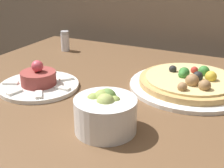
{
  "coord_description": "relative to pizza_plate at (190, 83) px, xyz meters",
  "views": [
    {
      "loc": [
        0.24,
        -0.2,
        1.12
      ],
      "look_at": [
        -0.07,
        0.41,
        0.84
      ],
      "focal_mm": 50.0,
      "sensor_mm": 36.0,
      "label": 1
    }
  ],
  "objects": [
    {
      "name": "dining_table",
      "position": [
        -0.08,
        -0.13,
        -0.13
      ],
      "size": [
        1.16,
        0.87,
        0.8
      ],
      "color": "brown",
      "rests_on": "ground_plane"
    },
    {
      "name": "small_bowl",
      "position": [
        -0.1,
        -0.29,
        0.02
      ],
      "size": [
        0.12,
        0.12,
        0.08
      ],
      "color": "white",
      "rests_on": "dining_table"
    },
    {
      "name": "pizza_plate",
      "position": [
        0.0,
        0.0,
        0.0
      ],
      "size": [
        0.31,
        0.31,
        0.06
      ],
      "color": "white",
      "rests_on": "dining_table"
    },
    {
      "name": "tartare_plate",
      "position": [
        -0.35,
        -0.18,
        0.0
      ],
      "size": [
        0.21,
        0.21,
        0.07
      ],
      "color": "white",
      "rests_on": "dining_table"
    },
    {
      "name": "salt_shaker",
      "position": [
        -0.49,
        0.14,
        0.02
      ],
      "size": [
        0.03,
        0.03,
        0.07
      ],
      "color": "silver",
      "rests_on": "dining_table"
    }
  ]
}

